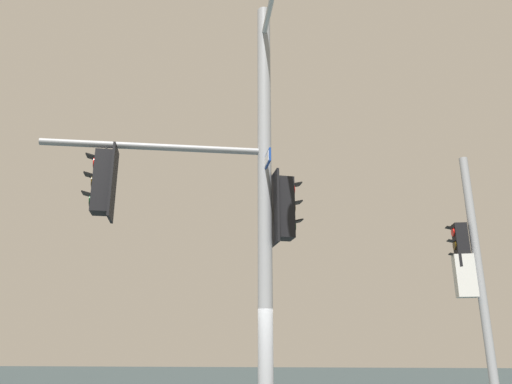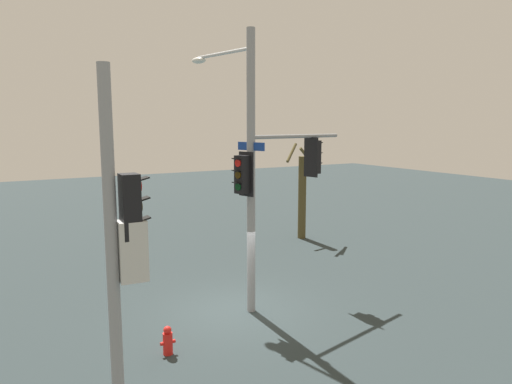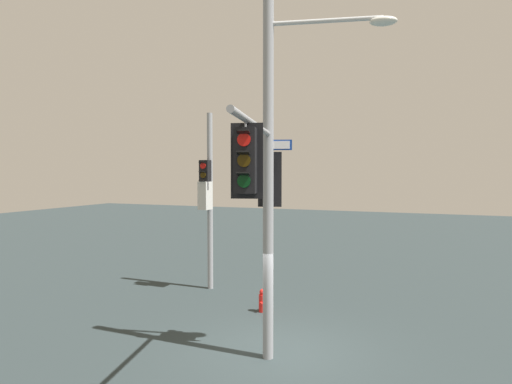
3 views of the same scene
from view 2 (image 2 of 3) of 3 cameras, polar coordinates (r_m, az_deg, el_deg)
name	(u,v)px [view 2 (image 2 of 3)]	position (r m, az deg, el deg)	size (l,w,h in m)	color
ground_plane	(235,311)	(14.56, -2.57, -14.49)	(80.00, 80.00, 0.00)	#283334
main_signal_pole_assembly	(260,161)	(13.90, 0.55, 3.92)	(4.63, 3.36, 8.35)	gray
secondary_pole_assembly	(123,249)	(8.04, -16.21, -6.83)	(0.75, 0.40, 6.62)	gray
fire_hydrant	(168,341)	(12.16, -10.88, -17.67)	(0.38, 0.24, 0.73)	red
bare_tree_behind_pole	(302,193)	(22.91, 5.78, -0.14)	(1.79, 1.82, 4.73)	#4A4124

